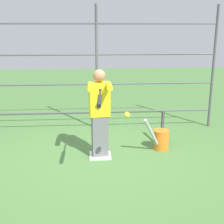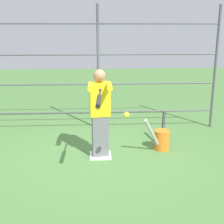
{
  "view_description": "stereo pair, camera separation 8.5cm",
  "coord_description": "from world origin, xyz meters",
  "px_view_note": "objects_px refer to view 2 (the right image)",
  "views": [
    {
      "loc": [
        0.18,
        5.46,
        2.41
      ],
      "look_at": [
        -0.2,
        0.31,
        0.95
      ],
      "focal_mm": 50.0,
      "sensor_mm": 36.0,
      "label": 1
    },
    {
      "loc": [
        0.1,
        5.47,
        2.41
      ],
      "look_at": [
        -0.2,
        0.31,
        0.95
      ],
      "focal_mm": 50.0,
      "sensor_mm": 36.0,
      "label": 2
    }
  ],
  "objects_px": {
    "batter": "(100,111)",
    "softball_in_flight": "(126,115)",
    "bat_bucket": "(161,139)",
    "baseball_bat_swinging": "(99,99)"
  },
  "relations": [
    {
      "from": "baseball_bat_swinging",
      "to": "bat_bucket",
      "type": "bearing_deg",
      "value": -135.78
    },
    {
      "from": "batter",
      "to": "bat_bucket",
      "type": "height_order",
      "value": "batter"
    },
    {
      "from": "softball_in_flight",
      "to": "batter",
      "type": "bearing_deg",
      "value": -61.68
    },
    {
      "from": "batter",
      "to": "softball_in_flight",
      "type": "xyz_separation_m",
      "value": [
        -0.41,
        0.75,
        0.14
      ]
    },
    {
      "from": "softball_in_flight",
      "to": "baseball_bat_swinging",
      "type": "bearing_deg",
      "value": 23.18
    },
    {
      "from": "softball_in_flight",
      "to": "bat_bucket",
      "type": "xyz_separation_m",
      "value": [
        -0.81,
        -1.03,
        -0.81
      ]
    },
    {
      "from": "batter",
      "to": "softball_in_flight",
      "type": "distance_m",
      "value": 0.86
    },
    {
      "from": "baseball_bat_swinging",
      "to": "softball_in_flight",
      "type": "height_order",
      "value": "baseball_bat_swinging"
    },
    {
      "from": "baseball_bat_swinging",
      "to": "batter",
      "type": "bearing_deg",
      "value": -91.98
    },
    {
      "from": "softball_in_flight",
      "to": "bat_bucket",
      "type": "relative_size",
      "value": 0.1
    }
  ]
}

